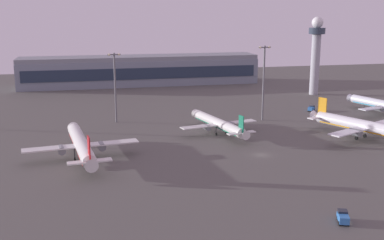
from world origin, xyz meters
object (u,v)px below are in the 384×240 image
Objects in this scene: airplane_far_stand at (219,124)px; maintenance_van at (343,217)px; apron_light_west at (264,79)px; airplane_mid_apron at (81,145)px; apron_light_central at (115,83)px; baggage_tractor at (311,108)px; airplane_taxiway_distant at (367,127)px; control_tower at (316,50)px.

airplane_far_stand reaches higher than maintenance_van.
airplane_mid_apron is at bearing -153.58° from apron_light_west.
airplane_far_stand is 43.12m from apron_light_central.
baggage_tractor is (44.07, 100.39, 0.00)m from maintenance_van.
apron_light_west is 56.01m from apron_light_central.
airplane_taxiway_distant is 1.18× the size of airplane_far_stand.
airplane_taxiway_distant is at bearing -7.36° from airplane_mid_apron.
airplane_taxiway_distant is 9.70× the size of baggage_tractor.
maintenance_van and baggage_tractor have the same top height.
airplane_far_stand is at bearing -37.51° from apron_light_central.
airplane_far_stand is at bearing -144.50° from apron_light_west.
airplane_far_stand is 1.26× the size of apron_light_west.
airplane_taxiway_distant is at bearing -105.99° from control_tower.
airplane_taxiway_distant is 1.61× the size of apron_light_central.
airplane_taxiway_distant is at bearing -57.21° from apron_light_west.
airplane_taxiway_distant is (-23.97, -83.65, -17.84)m from control_tower.
apron_light_west is at bearing -81.76° from airplane_taxiway_distant.
control_tower is 47.31m from baggage_tractor.
apron_light_west reaches higher than apron_light_central.
control_tower reaches higher than maintenance_van.
airplane_far_stand is (46.05, 18.07, -0.55)m from airplane_mid_apron.
control_tower is 0.91× the size of airplane_taxiway_distant.
airplane_taxiway_distant is 1.48× the size of apron_light_west.
apron_light_west is (-22.55, 35.00, 11.81)m from airplane_taxiway_distant.
apron_light_west is at bearing 19.75° from airplane_mid_apron.
airplane_far_stand is (-44.76, 19.16, -0.83)m from airplane_taxiway_distant.
apron_light_central is (-55.19, 9.48, -1.22)m from apron_light_west.
apron_light_central is at bearing 170.26° from apron_light_west.
airplane_taxiway_distant is 48.70m from airplane_far_stand.
control_tower is 67.58m from apron_light_west.
control_tower is at bearing -130.54° from airplane_taxiway_distant.
airplane_mid_apron is 1.17× the size of airplane_far_stand.
baggage_tractor is 0.15× the size of apron_light_west.
airplane_mid_apron is 90.82m from airplane_taxiway_distant.
airplane_taxiway_distant is 90.20m from apron_light_central.
apron_light_central reaches higher than baggage_tractor.
airplane_mid_apron is at bearing -144.28° from control_tower.
airplane_taxiway_distant is 67.44m from maintenance_van.
airplane_mid_apron is 74.89m from maintenance_van.
apron_light_central is (-37.53, 98.53, 13.76)m from maintenance_van.
maintenance_van is 0.16× the size of apron_light_west.
maintenance_van is at bearing -69.15° from apron_light_central.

